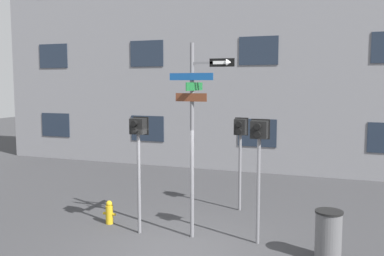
% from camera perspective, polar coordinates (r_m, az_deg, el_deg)
% --- Properties ---
extents(ground_plane, '(60.00, 60.00, 0.00)m').
position_cam_1_polar(ground_plane, '(9.50, -2.06, -16.00)').
color(ground_plane, '#38383A').
extents(building_facade, '(24.00, 0.64, 12.84)m').
position_cam_1_polar(building_facade, '(17.52, 9.15, 15.33)').
color(building_facade, gray).
rests_on(building_facade, ground_plane).
extents(street_sign_pole, '(1.49, 1.06, 4.45)m').
position_cam_1_polar(street_sign_pole, '(9.63, 0.42, 0.69)').
color(street_sign_pole, slate).
rests_on(street_sign_pole, ground_plane).
extents(pedestrian_signal_left, '(0.40, 0.40, 2.77)m').
position_cam_1_polar(pedestrian_signal_left, '(10.05, -7.17, -1.94)').
color(pedestrian_signal_left, slate).
rests_on(pedestrian_signal_left, ground_plane).
extents(pedestrian_signal_right, '(0.42, 0.40, 2.78)m').
position_cam_1_polar(pedestrian_signal_right, '(9.42, 8.92, -2.35)').
color(pedestrian_signal_right, slate).
rests_on(pedestrian_signal_right, ground_plane).
extents(pedestrian_signal_across, '(0.37, 0.40, 2.61)m').
position_cam_1_polar(pedestrian_signal_across, '(11.88, 6.44, -1.30)').
color(pedestrian_signal_across, slate).
rests_on(pedestrian_signal_across, ground_plane).
extents(fire_hydrant, '(0.35, 0.19, 0.60)m').
position_cam_1_polar(fire_hydrant, '(11.24, -10.96, -11.01)').
color(fire_hydrant, gold).
rests_on(fire_hydrant, ground_plane).
extents(trash_bin, '(0.55, 0.55, 1.03)m').
position_cam_1_polar(trash_bin, '(9.24, 17.72, -13.51)').
color(trash_bin, '#59595B').
rests_on(trash_bin, ground_plane).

